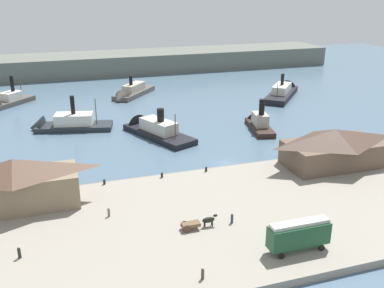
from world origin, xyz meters
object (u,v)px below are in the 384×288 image
(mooring_post_center_west, at_px, (162,175))
(ferry_approaching_west, at_px, (63,124))
(ferry_shed_central_terminal, at_px, (334,147))
(ferry_near_quay, at_px, (283,91))
(street_tram, at_px, (299,234))
(ferry_shed_customs_shed, at_px, (15,183))
(mooring_post_east, at_px, (104,182))
(mooring_post_center_east, at_px, (206,169))
(pedestrian_walking_west, at_px, (203,274))
(pedestrian_standing_center, at_px, (109,212))
(pedestrian_near_west_shed, at_px, (19,253))
(pedestrian_by_tram, at_px, (232,218))
(ferry_outer_harbor, at_px, (130,93))
(ferry_moored_east, at_px, (151,129))
(horse_cart, at_px, (198,223))
(ferry_mid_harbor, at_px, (7,102))
(ferry_moored_west, at_px, (258,122))

(mooring_post_center_west, distance_m, ferry_approaching_west, 43.14)
(ferry_shed_central_terminal, xyz_separation_m, ferry_near_quay, (22.43, 59.87, -3.62))
(ferry_shed_central_terminal, distance_m, street_tram, 33.55)
(ferry_shed_customs_shed, relative_size, mooring_post_east, 22.11)
(ferry_shed_central_terminal, relative_size, ferry_approaching_west, 0.90)
(mooring_post_center_west, height_order, ferry_approaching_west, ferry_approaching_west)
(mooring_post_center_east, bearing_deg, pedestrian_walking_west, -110.62)
(ferry_near_quay, bearing_deg, mooring_post_east, -140.95)
(pedestrian_standing_center, xyz_separation_m, mooring_post_center_east, (20.61, 11.92, -0.26))
(ferry_shed_central_terminal, relative_size, street_tram, 2.23)
(pedestrian_near_west_shed, relative_size, pedestrian_by_tram, 1.04)
(ferry_shed_customs_shed, relative_size, mooring_post_center_west, 22.11)
(street_tram, distance_m, ferry_outer_harbor, 98.79)
(ferry_moored_east, bearing_deg, pedestrian_by_tram, -88.53)
(horse_cart, distance_m, ferry_outer_harbor, 89.07)
(pedestrian_walking_west, xyz_separation_m, mooring_post_east, (-7.95, 31.55, -0.30))
(ferry_approaching_west, distance_m, ferry_outer_harbor, 37.27)
(mooring_post_center_east, xyz_separation_m, ferry_approaching_west, (-25.10, 39.91, -0.28))
(ferry_shed_central_terminal, relative_size, mooring_post_center_east, 21.80)
(mooring_post_center_west, bearing_deg, pedestrian_by_tram, -73.13)
(ferry_shed_customs_shed, height_order, street_tram, ferry_shed_customs_shed)
(horse_cart, xyz_separation_m, ferry_approaching_west, (-16.66, 59.58, -0.76))
(ferry_outer_harbor, bearing_deg, pedestrian_walking_west, -95.55)
(pedestrian_walking_west, distance_m, mooring_post_center_west, 31.31)
(ferry_moored_east, bearing_deg, horse_cart, -94.94)
(pedestrian_by_tram, bearing_deg, street_tram, -59.61)
(pedestrian_near_west_shed, xyz_separation_m, ferry_mid_harbor, (-7.12, 89.46, -0.65))
(horse_cart, bearing_deg, pedestrian_near_west_shed, 179.54)
(mooring_post_center_east, height_order, ferry_outer_harbor, ferry_outer_harbor)
(horse_cart, xyz_separation_m, pedestrian_standing_center, (-12.17, 7.74, -0.22))
(street_tram, relative_size, mooring_post_east, 9.76)
(mooring_post_east, bearing_deg, street_tram, -52.99)
(pedestrian_near_west_shed, distance_m, ferry_mid_harbor, 89.75)
(mooring_post_center_west, bearing_deg, mooring_post_center_east, 0.55)
(street_tram, height_order, ferry_near_quay, ferry_near_quay)
(ferry_moored_west, bearing_deg, pedestrian_standing_center, -140.05)
(ferry_shed_customs_shed, bearing_deg, ferry_moored_east, 47.83)
(pedestrian_near_west_shed, height_order, ferry_moored_east, ferry_moored_east)
(horse_cart, relative_size, ferry_near_quay, 0.24)
(ferry_moored_east, bearing_deg, pedestrian_standing_center, -111.70)
(pedestrian_standing_center, relative_size, ferry_moored_west, 0.09)
(mooring_post_east, xyz_separation_m, ferry_outer_harbor, (17.70, 68.90, -0.34))
(ferry_shed_customs_shed, relative_size, pedestrian_near_west_shed, 11.37)
(horse_cart, relative_size, pedestrian_by_tram, 3.36)
(ferry_shed_central_terminal, distance_m, ferry_outer_harbor, 78.97)
(ferry_shed_customs_shed, relative_size, ferry_moored_east, 0.82)
(mooring_post_center_east, xyz_separation_m, ferry_mid_harbor, (-40.67, 70.00, -0.30))
(ferry_mid_harbor, bearing_deg, street_tram, -66.44)
(pedestrian_walking_west, xyz_separation_m, ferry_moored_east, (7.55, 60.54, -0.57))
(ferry_mid_harbor, relative_size, ferry_near_quay, 0.66)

